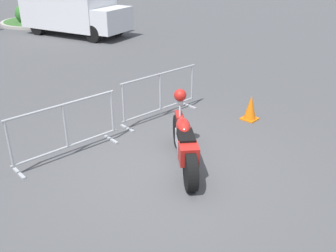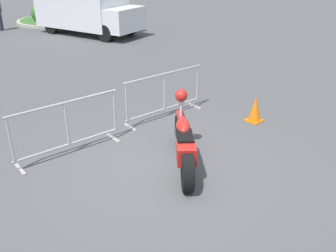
{
  "view_description": "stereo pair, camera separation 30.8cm",
  "coord_description": "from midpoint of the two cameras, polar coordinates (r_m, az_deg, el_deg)",
  "views": [
    {
      "loc": [
        -4.18,
        -4.03,
        3.56
      ],
      "look_at": [
        0.35,
        0.18,
        0.65
      ],
      "focal_mm": 40.0,
      "sensor_mm": 36.0,
      "label": 1
    },
    {
      "loc": [
        -3.96,
        -4.25,
        3.56
      ],
      "look_at": [
        0.35,
        0.18,
        0.65
      ],
      "focal_mm": 40.0,
      "sensor_mm": 36.0,
      "label": 2
    }
  ],
  "objects": [
    {
      "name": "ground_plane",
      "position": [
        6.81,
        -2.18,
        -6.33
      ],
      "size": [
        120.0,
        120.0,
        0.0
      ],
      "primitive_type": "plane",
      "color": "#4C4C4F"
    },
    {
      "name": "motorcycle",
      "position": [
        6.67,
        1.19,
        -2.44
      ],
      "size": [
        1.56,
        1.74,
        1.22
      ],
      "rotation": [
        0.0,
        0.0,
        0.85
      ],
      "color": "black",
      "rests_on": "ground"
    },
    {
      "name": "crowd_barrier_far",
      "position": [
        8.62,
        -2.21,
        4.76
      ],
      "size": [
        2.17,
        0.61,
        1.07
      ],
      "rotation": [
        0.0,
        0.0,
        -0.09
      ],
      "color": "#9EA0A5",
      "rests_on": "ground"
    },
    {
      "name": "crowd_barrier_near",
      "position": [
        7.21,
        -16.51,
        -0.56
      ],
      "size": [
        2.17,
        0.61,
        1.07
      ],
      "rotation": [
        0.0,
        0.0,
        -0.09
      ],
      "color": "#9EA0A5",
      "rests_on": "ground"
    },
    {
      "name": "delivery_van",
      "position": [
        18.26,
        -14.96,
        17.13
      ],
      "size": [
        3.08,
        5.32,
        2.31
      ],
      "rotation": [
        0.0,
        0.0,
        -1.33
      ],
      "color": "silver",
      "rests_on": "ground"
    },
    {
      "name": "traffic_cone",
      "position": [
        8.75,
        11.49,
        2.73
      ],
      "size": [
        0.34,
        0.34,
        0.59
      ],
      "color": "orange",
      "rests_on": "ground"
    },
    {
      "name": "planter_island",
      "position": [
        21.98,
        -19.9,
        15.12
      ],
      "size": [
        4.01,
        4.01,
        1.04
      ],
      "color": "#ADA89E",
      "rests_on": "ground"
    }
  ]
}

